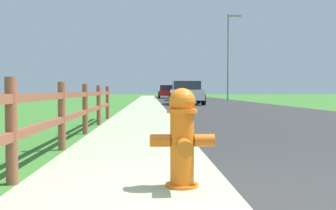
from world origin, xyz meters
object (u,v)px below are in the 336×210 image
Objects in this scene: street_lamp at (229,50)px; parked_car_blue at (182,91)px; parked_car_red at (167,92)px; fire_hydrant at (182,137)px; parked_suv_white at (186,92)px.

parked_car_blue is at bearing 169.33° from street_lamp.
fire_hydrant is at bearing -92.46° from parked_car_red.
fire_hydrant is at bearing -94.92° from parked_car_blue.
parked_suv_white is at bearing -93.44° from parked_car_blue.
parked_car_red is 0.67× the size of street_lamp.
street_lamp is at bearing -10.67° from parked_car_blue.
parked_car_blue reaches higher than parked_car_red.
fire_hydrant is 40.43m from parked_car_red.
parked_suv_white is (2.03, 20.75, 0.29)m from fire_hydrant.
parked_car_red is at bearing 90.85° from parked_suv_white.
parked_car_blue is 0.96× the size of parked_car_red.
street_lamp is at bearing 77.45° from fire_hydrant.
street_lamp is (3.92, -0.74, 3.51)m from parked_car_blue.
parked_suv_white is at bearing 84.42° from fire_hydrant.
parked_car_blue is 0.65× the size of street_lamp.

